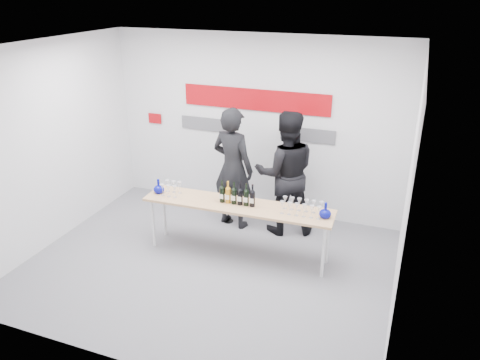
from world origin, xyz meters
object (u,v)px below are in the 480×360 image
(tasting_table, at_px, (238,208))
(presenter_right, at_px, (285,173))
(mic_stand, at_px, (228,198))
(presenter_left, at_px, (233,168))

(tasting_table, height_order, presenter_right, presenter_right)
(presenter_right, height_order, mic_stand, presenter_right)
(presenter_right, distance_m, mic_stand, 1.10)
(presenter_left, bearing_deg, mic_stand, -2.82)
(tasting_table, distance_m, presenter_right, 1.07)
(tasting_table, xyz_separation_m, presenter_left, (-0.41, 0.87, 0.23))
(tasting_table, bearing_deg, presenter_right, 63.88)
(tasting_table, xyz_separation_m, presenter_right, (0.43, 0.96, 0.23))
(presenter_right, bearing_deg, presenter_left, -15.79)
(presenter_right, relative_size, mic_stand, 1.41)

